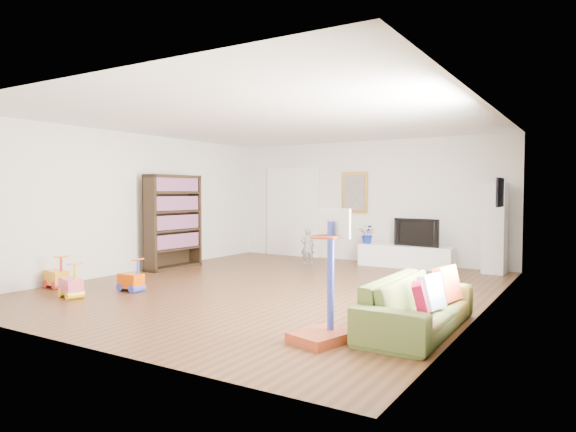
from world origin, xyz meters
The scene contains 25 objects.
floor centered at (0.00, 0.00, 0.00)m, with size 6.50×7.50×0.00m, color brown.
ceiling centered at (0.00, 0.00, 2.70)m, with size 6.50×7.50×0.00m, color white.
wall_back centered at (0.00, 3.75, 1.35)m, with size 6.50×0.00×2.70m, color silver.
wall_front centered at (0.00, -3.75, 1.35)m, with size 6.50×0.00×2.70m, color white.
wall_left centered at (-3.25, 0.00, 1.35)m, with size 0.00×7.50×2.70m, color silver.
wall_right centered at (3.25, 0.00, 1.35)m, with size 0.00×7.50×2.70m, color white.
navy_accent centered at (3.23, 1.40, 1.85)m, with size 0.01×3.20×1.70m, color black.
olive_wainscot centered at (3.23, 1.40, 0.50)m, with size 0.01×3.20×1.00m, color brown.
doorway centered at (-1.90, 3.71, 1.05)m, with size 1.45×0.06×2.10m, color white.
painting_back centered at (-0.25, 3.71, 1.55)m, with size 0.62×0.06×0.92m, color gold.
artwork_right centered at (3.17, 1.60, 1.55)m, with size 0.04×0.56×0.46m, color #7F3F8C.
media_console centered at (1.10, 3.28, 0.23)m, with size 1.94×0.48×0.45m, color white.
tall_cabinet centered at (2.81, 3.37, 0.87)m, with size 0.40×0.40×1.73m, color silver.
bookshelf centered at (-2.88, 0.64, 0.95)m, with size 0.34×1.30×1.90m, color black.
sofa centered at (2.80, -1.41, 0.29)m, with size 2.01×0.79×0.59m, color #5B6F32.
basketball_hoop centered at (2.08, -2.36, 0.70)m, with size 0.48×0.58×1.39m, color #A93F22.
ride_on_yellow centered at (-2.98, -1.93, 0.27)m, with size 0.40×0.25×0.53m, color orange.
ride_on_orange centered at (-1.73, -1.49, 0.26)m, with size 0.39×0.24×0.52m, color #E35100.
ride_on_pink centered at (-2.12, -2.28, 0.26)m, with size 0.40×0.24×0.53m, color #F45673.
child centered at (-0.79, 2.48, 0.39)m, with size 0.29×0.19×0.79m, color slate.
tv centered at (1.35, 3.33, 0.74)m, with size 0.98×0.13×0.57m, color black.
vase_plant centered at (0.25, 3.28, 0.65)m, with size 0.36×0.31×0.40m, color #112499.
pillow_left centered at (3.02, -1.99, 0.46)m, with size 0.10×0.37×0.37m, color #C7113F.
pillow_center centered at (2.97, -1.43, 0.46)m, with size 0.10×0.38×0.38m, color white.
pillow_right centered at (2.99, -0.84, 0.46)m, with size 0.11×0.42×0.42m, color #AA3D23.
Camera 1 is at (4.53, -7.00, 1.55)m, focal length 32.00 mm.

